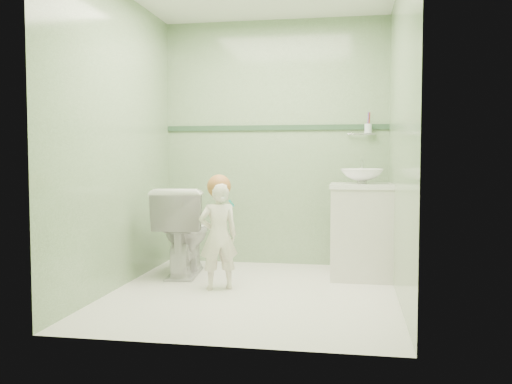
# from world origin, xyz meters

# --- Properties ---
(ground) EXTENTS (2.50, 2.50, 0.00)m
(ground) POSITION_xyz_m (0.00, 0.00, 0.00)
(ground) COLOR white
(ground) RESTS_ON ground
(room_shell) EXTENTS (2.50, 2.54, 2.40)m
(room_shell) POSITION_xyz_m (0.00, 0.00, 1.20)
(room_shell) COLOR #84A575
(room_shell) RESTS_ON ground
(trim_stripe) EXTENTS (2.20, 0.02, 0.05)m
(trim_stripe) POSITION_xyz_m (0.00, 1.24, 1.35)
(trim_stripe) COLOR #305036
(trim_stripe) RESTS_ON room_shell
(vanity) EXTENTS (0.52, 0.50, 0.80)m
(vanity) POSITION_xyz_m (0.84, 0.70, 0.40)
(vanity) COLOR silver
(vanity) RESTS_ON ground
(counter) EXTENTS (0.54, 0.52, 0.04)m
(counter) POSITION_xyz_m (0.84, 0.70, 0.81)
(counter) COLOR white
(counter) RESTS_ON vanity
(basin) EXTENTS (0.37, 0.37, 0.13)m
(basin) POSITION_xyz_m (0.84, 0.70, 0.89)
(basin) COLOR white
(basin) RESTS_ON counter
(faucet) EXTENTS (0.03, 0.13, 0.18)m
(faucet) POSITION_xyz_m (0.84, 0.89, 0.97)
(faucet) COLOR silver
(faucet) RESTS_ON counter
(cup_holder) EXTENTS (0.26, 0.07, 0.21)m
(cup_holder) POSITION_xyz_m (0.89, 1.18, 1.33)
(cup_holder) COLOR silver
(cup_holder) RESTS_ON room_shell
(toilet) EXTENTS (0.52, 0.82, 0.79)m
(toilet) POSITION_xyz_m (-0.74, 0.58, 0.40)
(toilet) COLOR white
(toilet) RESTS_ON ground
(toddler) EXTENTS (0.37, 0.32, 0.86)m
(toddler) POSITION_xyz_m (-0.29, 0.08, 0.43)
(toddler) COLOR white
(toddler) RESTS_ON ground
(hair_cap) EXTENTS (0.19, 0.19, 0.19)m
(hair_cap) POSITION_xyz_m (-0.29, 0.10, 0.82)
(hair_cap) COLOR #A66733
(hair_cap) RESTS_ON toddler
(teal_toothbrush) EXTENTS (0.10, 0.14, 0.08)m
(teal_toothbrush) POSITION_xyz_m (-0.17, -0.00, 0.70)
(teal_toothbrush) COLOR #0A9B94
(teal_toothbrush) RESTS_ON toddler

